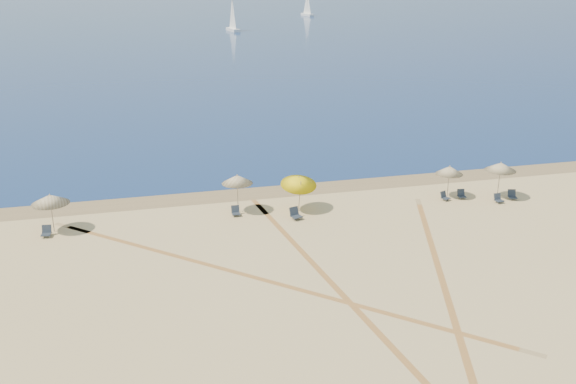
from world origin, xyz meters
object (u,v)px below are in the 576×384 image
chair_4 (445,196)px  chair_7 (512,195)px  sailboat_2 (307,7)px  chair_1 (46,232)px  umbrella_4 (449,170)px  chair_6 (498,199)px  umbrella_3 (299,181)px  sailboat_0 (233,19)px  umbrella_5 (501,167)px  chair_2 (236,211)px  chair_3 (295,214)px  umbrella_2 (237,179)px  umbrella_1 (50,199)px  chair_5 (461,194)px

chair_4 → chair_7: 4.70m
sailboat_2 → chair_1: bearing=-124.2°
sailboat_2 → chair_7: bearing=-113.4°
umbrella_4 → chair_6: umbrella_4 is taller
umbrella_3 → chair_6: (13.56, -1.74, -1.81)m
umbrella_4 → umbrella_3: bearing=179.8°
chair_7 → sailboat_2: bearing=94.6°
umbrella_3 → sailboat_0: (14.13, 112.27, 0.59)m
umbrella_3 → sailboat_0: size_ratio=0.30×
umbrella_3 → umbrella_5: (13.94, -0.99, 0.21)m
chair_6 → sailboat_0: sailboat_0 is taller
umbrella_4 → chair_1: (-26.28, -0.31, -1.70)m
chair_2 → chair_3: 3.88m
umbrella_4 → chair_3: size_ratio=2.68×
umbrella_3 → chair_6: umbrella_3 is taller
chair_7 → sailboat_2: sailboat_2 is taller
umbrella_2 → chair_7: umbrella_2 is taller
umbrella_5 → sailboat_2: 153.16m
umbrella_3 → sailboat_0: sailboat_0 is taller
chair_4 → umbrella_3: bearing=154.5°
chair_1 → sailboat_0: sailboat_0 is taller
chair_4 → chair_1: bearing=156.8°
chair_6 → umbrella_2: bearing=167.8°
umbrella_4 → chair_2: bearing=179.0°
umbrella_1 → chair_3: bearing=-6.1°
chair_2 → chair_5: bearing=-1.3°
chair_2 → chair_3: bearing=-21.5°
chair_6 → chair_7: (1.28, 0.36, 0.02)m
chair_4 → chair_3: bearing=161.3°
umbrella_1 → umbrella_5: umbrella_5 is taller
chair_2 → sailboat_2: (46.33, 149.31, 2.25)m
umbrella_3 → chair_4: bearing=-2.4°
umbrella_1 → chair_5: 26.88m
umbrella_5 → chair_6: 2.18m
chair_7 → chair_3: bearing=-165.6°
chair_3 → sailboat_2: bearing=56.6°
umbrella_2 → sailboat_2: (46.09, 148.79, 0.26)m
umbrella_2 → umbrella_3: umbrella_3 is taller
chair_4 → sailboat_2: bearing=54.9°
umbrella_3 → chair_2: (-4.14, 0.23, -1.80)m
umbrella_5 → chair_2: (-18.07, 1.22, -2.01)m
chair_3 → chair_7: bearing=-18.1°
sailboat_0 → sailboat_2: 46.66m
umbrella_1 → sailboat_0: 115.76m
umbrella_1 → umbrella_5: size_ratio=0.92×
umbrella_5 → chair_7: size_ratio=3.54×
chair_4 → chair_6: size_ratio=1.15×
umbrella_5 → chair_1: (-29.57, 0.64, -2.00)m
umbrella_4 → chair_5: bearing=-21.2°
umbrella_5 → chair_4: umbrella_5 is taller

